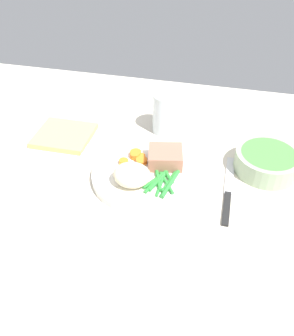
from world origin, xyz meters
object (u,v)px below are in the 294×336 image
(napkin, at_px, (64,135))
(knife, at_px, (228,190))
(water_glass, at_px, (167,115))
(dinner_plate, at_px, (147,175))
(meat_portion, at_px, (165,157))
(fork, at_px, (76,167))
(salad_bowl, at_px, (267,161))

(napkin, bearing_deg, knife, -14.16)
(water_glass, distance_m, napkin, 0.25)
(water_glass, bearing_deg, dinner_plate, -91.52)
(dinner_plate, height_order, meat_portion, meat_portion)
(fork, bearing_deg, dinner_plate, -1.81)
(meat_portion, xyz_separation_m, fork, (-0.19, -0.04, -0.03))
(meat_portion, xyz_separation_m, knife, (0.14, -0.04, -0.03))
(dinner_plate, height_order, water_glass, water_glass)
(water_glass, bearing_deg, napkin, -159.40)
(water_glass, relative_size, napkin, 0.76)
(fork, height_order, salad_bowl, salad_bowl)
(meat_portion, relative_size, napkin, 0.54)
(dinner_plate, relative_size, napkin, 1.77)
(napkin, bearing_deg, meat_portion, -13.21)
(fork, bearing_deg, water_glass, 46.41)
(water_glass, height_order, salad_bowl, water_glass)
(dinner_plate, height_order, salad_bowl, salad_bowl)
(fork, xyz_separation_m, napkin, (-0.07, 0.10, 0.00))
(dinner_plate, height_order, napkin, dinner_plate)
(napkin, bearing_deg, water_glass, 20.60)
(knife, distance_m, water_glass, 0.25)
(fork, relative_size, water_glass, 1.67)
(napkin, bearing_deg, salad_bowl, -1.62)
(dinner_plate, bearing_deg, fork, -179.06)
(knife, bearing_deg, fork, 179.59)
(meat_portion, distance_m, water_glass, 0.15)
(fork, distance_m, salad_bowl, 0.41)
(fork, xyz_separation_m, water_glass, (0.16, 0.19, 0.04))
(dinner_plate, relative_size, salad_bowl, 1.69)
(dinner_plate, xyz_separation_m, meat_portion, (0.03, 0.04, 0.02))
(dinner_plate, height_order, knife, dinner_plate)
(meat_portion, bearing_deg, salad_bowl, 12.68)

